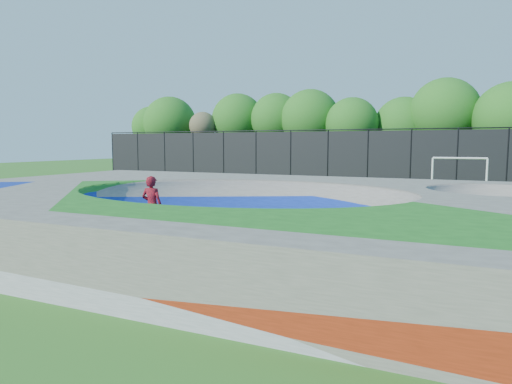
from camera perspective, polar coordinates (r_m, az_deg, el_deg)
ground at (r=14.65m, az=-2.14°, el=-5.53°), size 120.00×120.00×0.00m
skate_deck at (r=14.52m, az=-2.15°, el=-2.63°), size 22.00×14.00×1.50m
skater at (r=14.96m, az=-12.88°, el=-1.70°), size 0.75×0.54×1.93m
skateboard at (r=15.11m, az=-12.79°, el=-5.23°), size 0.81×0.35×0.05m
soccer_goal at (r=31.02m, az=24.06°, el=2.80°), size 3.22×0.12×2.13m
fence at (r=34.44m, az=13.80°, el=4.44°), size 48.09×0.09×4.04m
treeline at (r=39.35m, az=20.61°, el=8.80°), size 52.52×7.70×8.40m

